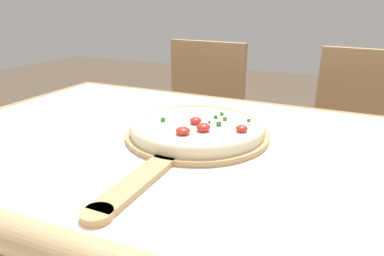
% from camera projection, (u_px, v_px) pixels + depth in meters
% --- Properties ---
extents(dining_table, '(1.41, 1.03, 0.75)m').
position_uv_depth(dining_table, '(193.00, 207.00, 0.70)').
color(dining_table, '#A87F51').
rests_on(dining_table, ground_plane).
extents(towel_cloth, '(1.33, 0.95, 0.00)m').
position_uv_depth(towel_cloth, '(193.00, 165.00, 0.67)').
color(towel_cloth, silver).
rests_on(towel_cloth, dining_table).
extents(pizza_peel, '(0.34, 0.55, 0.01)m').
position_uv_depth(pizza_peel, '(193.00, 137.00, 0.78)').
color(pizza_peel, tan).
rests_on(pizza_peel, towel_cloth).
extents(pizza, '(0.31, 0.31, 0.04)m').
position_uv_depth(pizza, '(197.00, 126.00, 0.80)').
color(pizza, beige).
rests_on(pizza, pizza_peel).
extents(rolling_pin, '(0.40, 0.06, 0.05)m').
position_uv_depth(rolling_pin, '(63.00, 251.00, 0.40)').
color(rolling_pin, tan).
rests_on(rolling_pin, towel_cloth).
extents(chair_left, '(0.43, 0.43, 0.88)m').
position_uv_depth(chair_left, '(198.00, 123.00, 1.63)').
color(chair_left, tan).
rests_on(chair_left, ground_plane).
extents(chair_right, '(0.44, 0.44, 0.88)m').
position_uv_depth(chair_right, '(356.00, 147.00, 1.36)').
color(chair_right, tan).
rests_on(chair_right, ground_plane).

